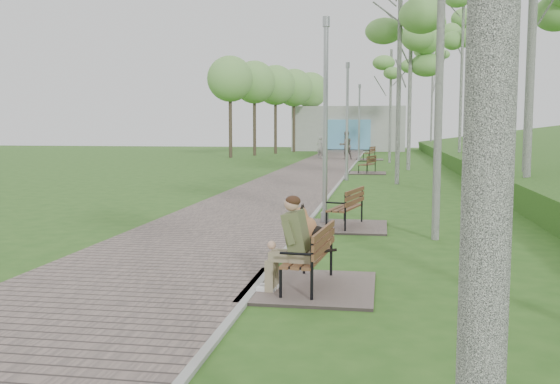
# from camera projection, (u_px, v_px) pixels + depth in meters

# --- Properties ---
(ground) EXTENTS (120.00, 120.00, 0.00)m
(ground) POSITION_uv_depth(u_px,v_px,m) (236.00, 315.00, 7.20)
(ground) COLOR #2B561A
(ground) RESTS_ON ground
(walkway) EXTENTS (3.50, 67.00, 0.04)m
(walkway) POSITION_uv_depth(u_px,v_px,m) (308.00, 174.00, 28.58)
(walkway) COLOR #61534E
(walkway) RESTS_ON ground
(kerb) EXTENTS (0.10, 67.00, 0.05)m
(kerb) POSITION_uv_depth(u_px,v_px,m) (346.00, 174.00, 28.30)
(kerb) COLOR #999993
(kerb) RESTS_ON ground
(building_north) EXTENTS (10.00, 5.20, 4.00)m
(building_north) POSITION_uv_depth(u_px,v_px,m) (349.00, 129.00, 57.25)
(building_north) COLOR #9E9E99
(building_north) RESTS_ON ground
(bench_main) EXTENTS (1.70, 1.89, 1.49)m
(bench_main) POSITION_uv_depth(u_px,v_px,m) (303.00, 259.00, 8.30)
(bench_main) COLOR #61534E
(bench_main) RESTS_ON ground
(bench_second) EXTENTS (1.72, 1.91, 1.06)m
(bench_second) POSITION_uv_depth(u_px,v_px,m) (345.00, 219.00, 13.44)
(bench_second) COLOR #61534E
(bench_second) RESTS_ON ground
(bench_third) EXTENTS (1.68, 1.86, 1.03)m
(bench_third) POSITION_uv_depth(u_px,v_px,m) (367.00, 169.00, 29.08)
(bench_third) COLOR #61534E
(bench_third) RESTS_ON ground
(bench_far) EXTENTS (1.78, 1.97, 1.09)m
(bench_far) POSITION_uv_depth(u_px,v_px,m) (369.00, 157.00, 41.12)
(bench_far) COLOR #61534E
(bench_far) RESTS_ON ground
(lamp_post_near) EXTENTS (0.18, 0.18, 4.55)m
(lamp_post_near) POSITION_uv_depth(u_px,v_px,m) (325.00, 129.00, 13.76)
(lamp_post_near) COLOR #9DA0A5
(lamp_post_near) RESTS_ON ground
(lamp_post_second) EXTENTS (0.18, 0.18, 4.73)m
(lamp_post_second) POSITION_uv_depth(u_px,v_px,m) (347.00, 126.00, 25.13)
(lamp_post_second) COLOR #9DA0A5
(lamp_post_second) RESTS_ON ground
(lamp_post_third) EXTENTS (0.19, 0.19, 4.86)m
(lamp_post_third) POSITION_uv_depth(u_px,v_px,m) (359.00, 125.00, 39.66)
(lamp_post_third) COLOR #9DA0A5
(lamp_post_third) RESTS_ON ground
(pedestrian_near) EXTENTS (0.66, 0.55, 1.54)m
(pedestrian_near) POSITION_uv_depth(u_px,v_px,m) (320.00, 147.00, 42.69)
(pedestrian_near) COLOR silver
(pedestrian_near) RESTS_ON ground
(pedestrian_far) EXTENTS (1.13, 1.03, 1.88)m
(pedestrian_far) POSITION_uv_depth(u_px,v_px,m) (346.00, 145.00, 41.41)
(pedestrian_far) COLOR gray
(pedestrian_far) RESTS_ON ground
(birch_mid_c) EXTENTS (2.50, 2.50, 7.86)m
(birch_mid_c) POSITION_uv_depth(u_px,v_px,m) (411.00, 45.00, 30.75)
(birch_mid_c) COLOR silver
(birch_mid_c) RESTS_ON ground
(birch_far_a) EXTENTS (2.67, 2.67, 10.02)m
(birch_far_a) POSITION_uv_depth(u_px,v_px,m) (463.00, 16.00, 32.18)
(birch_far_a) COLOR silver
(birch_far_a) RESTS_ON ground
(birch_far_b) EXTENTS (2.27, 2.27, 7.04)m
(birch_far_b) POSITION_uv_depth(u_px,v_px,m) (391.00, 70.00, 37.22)
(birch_far_b) COLOR silver
(birch_far_b) RESTS_ON ground
(birch_far_c) EXTENTS (2.69, 2.69, 9.78)m
(birch_far_c) POSITION_uv_depth(u_px,v_px,m) (443.00, 43.00, 41.33)
(birch_far_c) COLOR silver
(birch_far_c) RESTS_ON ground
(birch_distant_b) EXTENTS (2.64, 2.64, 9.41)m
(birch_distant_b) POSITION_uv_depth(u_px,v_px,m) (433.00, 68.00, 55.89)
(birch_distant_b) COLOR silver
(birch_distant_b) RESTS_ON ground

